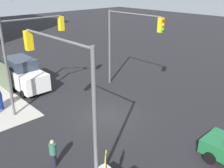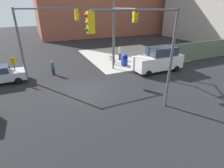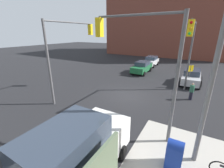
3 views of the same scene
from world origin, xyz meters
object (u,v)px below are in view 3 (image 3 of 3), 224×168
Objects in this scene: street_lamp_corner at (207,57)px; hatchback_green at (142,67)px; mailbox_blue at (174,154)px; hatchback_silver at (191,77)px; bicycle_at_crosswalk at (202,82)px; traffic_signal_ne_corner at (142,54)px; traffic_signal_se_corner at (68,44)px; traffic_signal_nw_corner at (190,45)px; pedestrian_waiting at (192,91)px; van_white_delivery at (74,155)px; sedan_white at (151,61)px.

hatchback_green is at bearing -152.69° from street_lamp_corner.
hatchback_silver is (-13.05, -0.09, 0.08)m from mailbox_blue.
hatchback_silver is at bearing -92.71° from bicycle_at_crosswalk.
traffic_signal_se_corner is at bearing -106.60° from traffic_signal_ne_corner.
traffic_signal_nw_corner is 1.45× the size of hatchback_silver.
traffic_signal_ne_corner is at bearing -10.73° from hatchback_silver.
traffic_signal_se_corner is 11.30m from pedestrian_waiting.
hatchback_green is 2.87× the size of pedestrian_waiting.
bicycle_at_crosswalk is at bearing 131.03° from traffic_signal_se_corner.
hatchback_silver is (1.94, 6.54, 0.00)m from hatchback_green.
bicycle_at_crosswalk is at bearing 164.83° from van_white_delivery.
sedan_white is 10.76m from bicycle_at_crosswalk.
hatchback_silver is at bearing 168.67° from van_white_delivery.
mailbox_blue is at bearing 0.38° from hatchback_silver.
van_white_delivery is (4.19, -0.96, -3.30)m from traffic_signal_ne_corner.
sedan_white reaches higher than mailbox_blue.
traffic_signal_ne_corner reaches higher than sedan_white.
traffic_signal_nw_corner is 3.93m from pedestrian_waiting.
street_lamp_corner is (7.36, 1.00, 0.06)m from traffic_signal_nw_corner.
traffic_signal_ne_corner is 1.20× the size of van_white_delivery.
street_lamp_corner is 5.20× the size of pedestrian_waiting.
van_white_delivery is at bearing -11.33° from hatchback_silver.
van_white_delivery is 3.09× the size of bicycle_at_crosswalk.
traffic_signal_nw_corner is 9.65m from hatchback_green.
sedan_white is (-5.38, -0.20, -0.00)m from hatchback_green.
traffic_signal_nw_corner reaches higher than bicycle_at_crosswalk.
bicycle_at_crosswalk is at bearing 175.60° from mailbox_blue.
hatchback_green is (-13.78, -7.12, -3.86)m from street_lamp_corner.
traffic_signal_nw_corner is 7.08m from traffic_signal_ne_corner.
hatchback_silver is (-11.85, -0.58, -3.86)m from street_lamp_corner.
traffic_signal_se_corner is 1.47× the size of hatchback_green.
traffic_signal_se_corner is at bearing -104.88° from street_lamp_corner.
traffic_signal_se_corner is 10.96m from mailbox_blue.
mailbox_blue is at bearing 52.78° from traffic_signal_ne_corner.
traffic_signal_se_corner is 7.58m from traffic_signal_ne_corner.
bicycle_at_crosswalk is (-4.44, 1.50, -4.29)m from traffic_signal_nw_corner.
hatchback_green is at bearing -104.63° from bicycle_at_crosswalk.
street_lamp_corner is at bearing 2.81° from hatchback_silver.
mailbox_blue is 0.82× the size of bicycle_at_crosswalk.
mailbox_blue is 0.93× the size of pedestrian_waiting.
street_lamp_corner is at bearing -2.45° from bicycle_at_crosswalk.
bicycle_at_crosswalk is at bearing 75.37° from hatchback_green.
traffic_signal_ne_corner is at bearing -100.17° from street_lamp_corner.
traffic_signal_se_corner is at bearing -129.96° from pedestrian_waiting.
street_lamp_corner reaches higher than pedestrian_waiting.
mailbox_blue is 21.49m from sedan_white.
traffic_signal_ne_corner is 14.49m from hatchback_green.
bicycle_at_crosswalk is at bearing 87.29° from hatchback_silver.
traffic_signal_se_corner is 3.71× the size of bicycle_at_crosswalk.
traffic_signal_se_corner is 13.69m from hatchback_silver.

